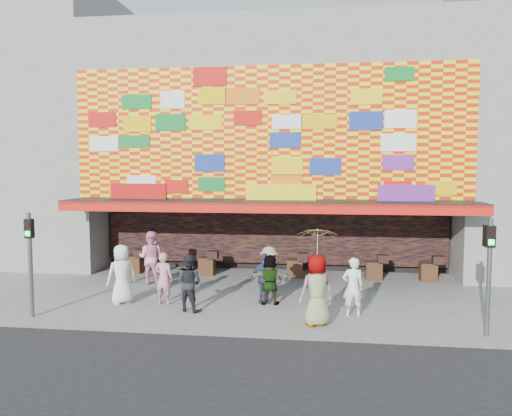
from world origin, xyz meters
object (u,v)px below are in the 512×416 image
Objects in this scene: signal_right at (489,264)px; ped_b at (164,278)px; ped_i at (151,257)px; ped_c at (189,283)px; parasol at (317,246)px; ped_a at (122,274)px; signal_left at (30,253)px; ped_h at (353,287)px; ped_e at (265,278)px; ped_f at (270,279)px; ped_d at (269,272)px; ped_g at (317,290)px.

ped_b is (-9.07, 1.78, -1.04)m from signal_right.
ped_i reaches higher than ped_b.
ped_b is at bearing 119.42° from ped_i.
ped_c is 4.11m from parasol.
ped_a is 0.96× the size of ped_i.
parasol is at bearing 1.98° from signal_left.
ped_b is 5.81m from ped_h.
ped_f is (0.16, -0.08, -0.01)m from ped_e.
ped_c reaches higher than ped_d.
ped_a is at bearing 39.92° from signal_left.
signal_right is 1.77× the size of ped_d.
ped_h is at bearing -160.37° from ped_c.
parasol is at bearing 35.30° from ped_h.
ped_h is (7.11, -0.37, -0.08)m from ped_a.
ped_e is at bearing -76.60° from ped_g.
ped_g is 1.45m from ped_h.
ped_h is at bearing 157.39° from ped_f.
parasol is (-4.31, 0.28, 0.32)m from signal_right.
signal_right reaches higher than ped_c.
ped_a is at bearing 11.37° from ped_b.
ped_e is at bearing -134.78° from ped_c.
ped_e is at bearing 129.27° from parasol.
signal_left is at bearing 33.43° from ped_c.
ped_d is at bearing 153.55° from signal_right.
ped_d is 1.07× the size of ped_f.
ped_g and ped_i have the same top height.
ped_g reaches higher than ped_c.
ped_a is 2.71m from ped_i.
ped_d is (-5.88, 2.92, -1.01)m from signal_right.
signal_left is at bearing -178.02° from parasol.
ped_h reaches higher than ped_e.
ped_a reaches higher than ped_d.
parasol is (1.63, -2.00, 1.38)m from ped_e.
signal_right reaches higher than ped_f.
ped_d is 0.87× the size of ped_i.
ped_b is 0.85× the size of ped_g.
ped_f is (6.62, 2.20, -1.07)m from signal_left.
ped_a is 0.98× the size of parasol.
parasol is (8.09, 0.28, 0.32)m from signal_left.
parasol is at bearing 148.46° from ped_i.
signal_left is 1.77× the size of ped_d.
ped_b is at bearing 143.69° from ped_a.
ped_b is 0.85× the size of ped_i.
signal_left is at bearing 35.09° from ped_b.
ped_i is at bearing 146.00° from parasol.
ped_d is at bearing -85.06° from ped_f.
ped_h is 1.97m from parasol.
signal_left reaches higher than ped_e.
ped_b is 2.93m from ped_i.
parasol reaches higher than ped_h.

